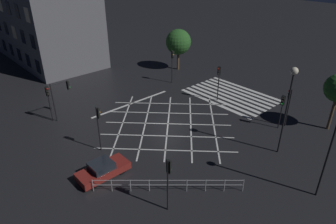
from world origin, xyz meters
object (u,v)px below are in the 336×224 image
traffic_light_se_main (173,60)px  traffic_light_median_north (98,120)px  waiting_car (103,170)px  traffic_light_sw_cross (282,105)px  traffic_light_sw_main (289,100)px  street_tree_near (178,42)px  traffic_light_ne_main (48,97)px  traffic_light_ne_cross (62,92)px  traffic_light_nw_cross (169,175)px  traffic_light_median_south (219,77)px  street_lamp_east (291,89)px

traffic_light_se_main → traffic_light_median_north: size_ratio=1.06×
waiting_car → traffic_light_sw_cross: bearing=-17.8°
traffic_light_sw_main → traffic_light_se_main: size_ratio=0.89×
traffic_light_sw_cross → street_tree_near: street_tree_near is taller
traffic_light_ne_main → traffic_light_sw_cross: (-16.45, -15.95, -0.21)m
traffic_light_sw_main → traffic_light_ne_main: bearing=45.6°
waiting_car → traffic_light_ne_cross: bearing=79.3°
traffic_light_ne_cross → waiting_car: traffic_light_ne_cross is taller
traffic_light_sw_cross → waiting_car: size_ratio=0.87×
traffic_light_nw_cross → street_tree_near: (19.77, -19.86, 1.20)m
traffic_light_ne_main → traffic_light_nw_cross: bearing=2.5°
traffic_light_nw_cross → street_tree_near: size_ratio=0.69×
traffic_light_ne_cross → waiting_car: size_ratio=1.01×
traffic_light_sw_main → traffic_light_median_north: 18.10m
traffic_light_median_south → street_lamp_east: (-10.33, 4.14, 2.98)m
traffic_light_se_main → traffic_light_median_south: traffic_light_se_main is taller
traffic_light_sw_cross → traffic_light_median_north: 17.18m
street_lamp_east → waiting_car: (7.48, 13.04, -5.39)m
traffic_light_nw_cross → street_lamp_east: bearing=-7.4°
traffic_light_median_south → traffic_light_sw_cross: bearing=86.6°
street_lamp_east → street_tree_near: bearing=-21.3°
traffic_light_median_south → traffic_light_nw_cross: bearing=29.3°
traffic_light_se_main → street_lamp_east: 18.52m
traffic_light_median_north → traffic_light_se_main: bearing=25.3°
traffic_light_sw_main → waiting_car: bearing=72.7°
traffic_light_median_north → traffic_light_ne_main: bearing=97.5°
traffic_light_ne_cross → traffic_light_ne_main: size_ratio=1.07×
traffic_light_ne_cross → traffic_light_se_main: size_ratio=0.93×
traffic_light_sw_cross → street_lamp_east: street_lamp_east is taller
traffic_light_median_north → street_tree_near: 22.27m
street_lamp_east → traffic_light_nw_cross: bearing=82.6°
traffic_light_median_north → street_tree_near: size_ratio=0.70×
traffic_light_sw_main → street_lamp_east: street_lamp_east is taller
traffic_light_se_main → traffic_light_sw_main: bearing=2.4°
traffic_light_median_south → waiting_car: size_ratio=1.02×
traffic_light_se_main → traffic_light_nw_cross: 22.56m
traffic_light_ne_cross → street_lamp_east: bearing=-59.1°
traffic_light_se_main → street_tree_near: (3.41, -4.32, 0.97)m
traffic_light_ne_cross → traffic_light_se_main: bearing=-1.8°
traffic_light_se_main → traffic_light_sw_cross: traffic_light_se_main is taller
traffic_light_se_main → waiting_car: (-10.38, 17.01, -2.56)m
traffic_light_sw_main → street_tree_near: bearing=-10.7°
traffic_light_nw_cross → traffic_light_se_main: bearing=46.5°
traffic_light_median_north → waiting_car: bearing=-119.4°
traffic_light_median_south → waiting_car: traffic_light_median_south is taller
waiting_car → street_lamp_east: bearing=-29.9°
street_tree_near → traffic_light_sw_main: bearing=169.3°
waiting_car → traffic_light_median_south: bearing=9.4°
traffic_light_sw_main → traffic_light_ne_cross: traffic_light_ne_cross is taller
traffic_light_sw_main → waiting_car: size_ratio=0.96×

